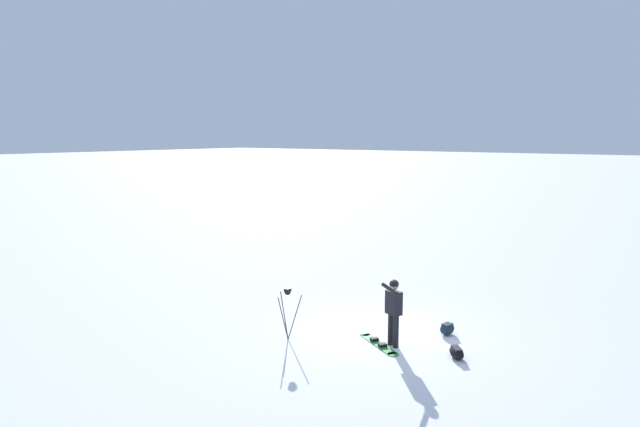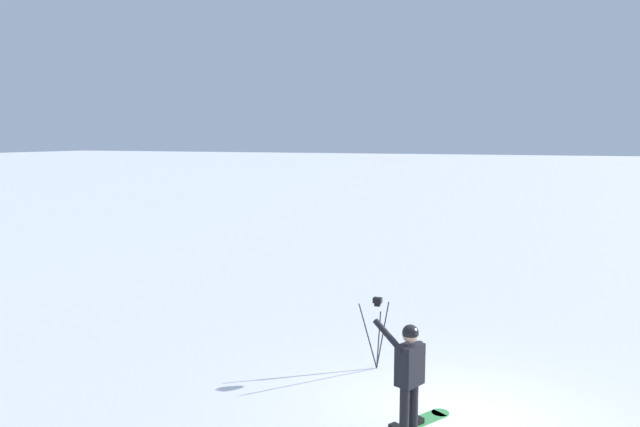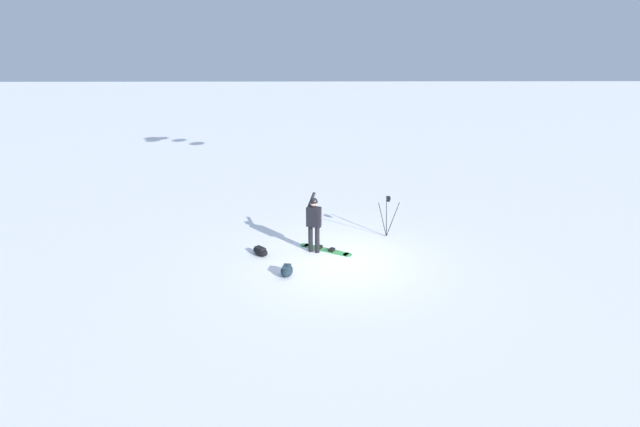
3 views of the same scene
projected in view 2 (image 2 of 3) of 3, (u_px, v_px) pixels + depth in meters
ground_plane at (459, 424)px, 9.18m from camera, size 300.00×300.00×0.00m
snowboarder at (409, 370)px, 8.58m from camera, size 0.47×0.77×1.77m
snowboard at (406, 426)px, 9.08m from camera, size 1.58×1.07×0.10m
camera_tripod at (377, 318)px, 11.30m from camera, size 0.72×0.56×1.39m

